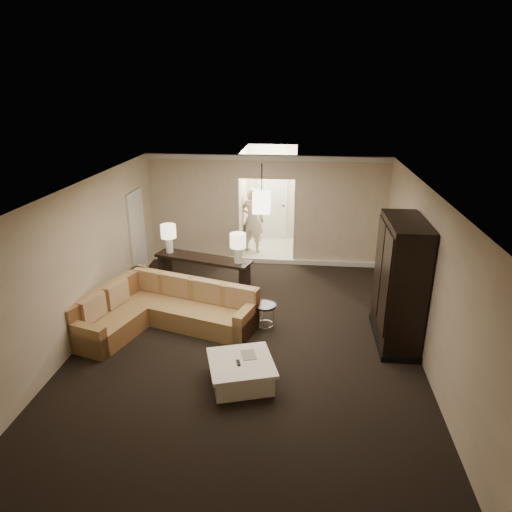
# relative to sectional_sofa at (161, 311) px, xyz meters

# --- Properties ---
(ground) EXTENTS (8.00, 8.00, 0.00)m
(ground) POSITION_rel_sectional_sofa_xyz_m (1.71, -0.41, -0.34)
(ground) COLOR black
(ground) RESTS_ON ground
(wall_back) EXTENTS (6.00, 0.04, 2.80)m
(wall_back) POSITION_rel_sectional_sofa_xyz_m (1.71, 3.59, 1.06)
(wall_back) COLOR beige
(wall_back) RESTS_ON ground
(wall_front) EXTENTS (6.00, 0.04, 2.80)m
(wall_front) POSITION_rel_sectional_sofa_xyz_m (1.71, -4.41, 1.06)
(wall_front) COLOR beige
(wall_front) RESTS_ON ground
(wall_left) EXTENTS (0.04, 8.00, 2.80)m
(wall_left) POSITION_rel_sectional_sofa_xyz_m (-1.29, -0.41, 1.06)
(wall_left) COLOR beige
(wall_left) RESTS_ON ground
(wall_right) EXTENTS (0.04, 8.00, 2.80)m
(wall_right) POSITION_rel_sectional_sofa_xyz_m (4.71, -0.41, 1.06)
(wall_right) COLOR beige
(wall_right) RESTS_ON ground
(ceiling) EXTENTS (6.00, 8.00, 0.02)m
(ceiling) POSITION_rel_sectional_sofa_xyz_m (1.71, -0.41, 2.46)
(ceiling) COLOR silver
(ceiling) RESTS_ON wall_back
(crown_molding) EXTENTS (6.00, 0.10, 0.12)m
(crown_molding) POSITION_rel_sectional_sofa_xyz_m (1.71, 3.54, 2.39)
(crown_molding) COLOR silver
(crown_molding) RESTS_ON wall_back
(baseboard) EXTENTS (6.00, 0.10, 0.12)m
(baseboard) POSITION_rel_sectional_sofa_xyz_m (1.71, 3.54, -0.28)
(baseboard) COLOR silver
(baseboard) RESTS_ON ground
(side_door) EXTENTS (0.05, 0.90, 2.10)m
(side_door) POSITION_rel_sectional_sofa_xyz_m (-1.26, 2.39, 0.71)
(side_door) COLOR silver
(side_door) RESTS_ON ground
(foyer) EXTENTS (1.44, 2.02, 2.80)m
(foyer) POSITION_rel_sectional_sofa_xyz_m (1.71, 4.94, 0.96)
(foyer) COLOR beige
(foyer) RESTS_ON ground
(sectional_sofa) EXTENTS (3.34, 2.41, 0.85)m
(sectional_sofa) POSITION_rel_sectional_sofa_xyz_m (0.00, 0.00, 0.00)
(sectional_sofa) COLOR brown
(sectional_sofa) RESTS_ON ground
(coffee_table) EXTENTS (1.23, 1.23, 0.41)m
(coffee_table) POSITION_rel_sectional_sofa_xyz_m (1.76, -1.60, -0.14)
(coffee_table) COLOR white
(coffee_table) RESTS_ON ground
(console_table) EXTENTS (2.24, 1.09, 0.85)m
(console_table) POSITION_rel_sectional_sofa_xyz_m (0.49, 1.59, 0.17)
(console_table) COLOR black
(console_table) RESTS_ON ground
(armoire) EXTENTS (0.68, 1.58, 2.28)m
(armoire) POSITION_rel_sectional_sofa_xyz_m (4.36, -0.02, 0.75)
(armoire) COLOR black
(armoire) RESTS_ON ground
(drink_table) EXTENTS (0.40, 0.40, 0.50)m
(drink_table) POSITION_rel_sectional_sofa_xyz_m (1.99, 0.12, 0.02)
(drink_table) COLOR black
(drink_table) RESTS_ON ground
(table_lamp_left) EXTENTS (0.34, 0.34, 0.65)m
(table_lamp_left) POSITION_rel_sectional_sofa_xyz_m (-0.32, 1.83, 0.94)
(table_lamp_left) COLOR white
(table_lamp_left) RESTS_ON console_table
(table_lamp_right) EXTENTS (0.34, 0.34, 0.65)m
(table_lamp_right) POSITION_rel_sectional_sofa_xyz_m (1.30, 1.36, 0.94)
(table_lamp_right) COLOR white
(table_lamp_right) RESTS_ON console_table
(pendant_light) EXTENTS (0.38, 0.38, 1.09)m
(pendant_light) POSITION_rel_sectional_sofa_xyz_m (1.71, 2.29, 1.61)
(pendant_light) COLOR black
(pendant_light) RESTS_ON ceiling
(person) EXTENTS (0.84, 0.68, 2.01)m
(person) POSITION_rel_sectional_sofa_xyz_m (1.26, 4.41, 0.67)
(person) COLOR beige
(person) RESTS_ON ground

